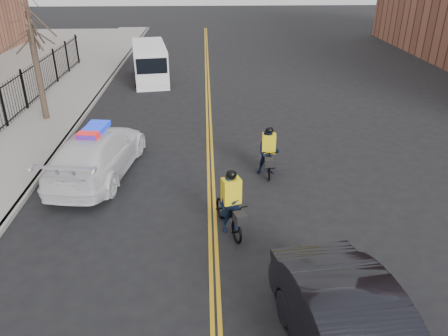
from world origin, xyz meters
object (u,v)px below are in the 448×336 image
at_px(police_cruiser, 97,153).
at_px(cyclist_near, 231,210).
at_px(cargo_van, 150,64).
at_px(cyclist_far, 268,156).

relative_size(police_cruiser, cyclist_near, 2.83).
distance_m(cargo_van, cyclist_far, 14.03).
bearing_deg(cyclist_far, police_cruiser, -177.05).
bearing_deg(police_cruiser, cyclist_far, -174.12).
xyz_separation_m(cargo_van, cyclist_near, (4.00, -16.37, -0.40)).
height_order(police_cruiser, cyclist_far, cyclist_far).
xyz_separation_m(police_cruiser, cargo_van, (0.48, 12.67, 0.25)).
bearing_deg(cyclist_far, cargo_van, 118.22).
bearing_deg(cargo_van, cyclist_near, -85.46).
height_order(cargo_van, cyclist_far, cargo_van).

